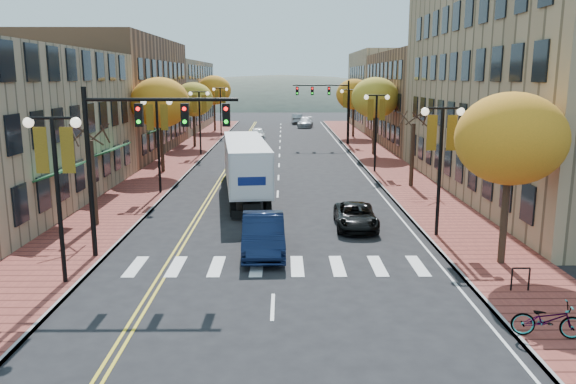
{
  "coord_description": "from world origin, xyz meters",
  "views": [
    {
      "loc": [
        0.35,
        -19.19,
        7.37
      ],
      "look_at": [
        0.57,
        5.96,
        2.2
      ],
      "focal_mm": 35.0,
      "sensor_mm": 36.0,
      "label": 1
    }
  ],
  "objects_px": {
    "navy_sedan": "(263,234)",
    "black_suv": "(356,216)",
    "semi_truck": "(245,162)",
    "bicycle": "(548,320)"
  },
  "relations": [
    {
      "from": "semi_truck",
      "to": "black_suv",
      "type": "distance_m",
      "value": 10.27
    },
    {
      "from": "semi_truck",
      "to": "navy_sedan",
      "type": "xyz_separation_m",
      "value": [
        1.59,
        -12.17,
        -1.27
      ]
    },
    {
      "from": "navy_sedan",
      "to": "bicycle",
      "type": "xyz_separation_m",
      "value": [
        8.3,
        -8.28,
        -0.16
      ]
    },
    {
      "from": "bicycle",
      "to": "semi_truck",
      "type": "bearing_deg",
      "value": 36.58
    },
    {
      "from": "black_suv",
      "to": "bicycle",
      "type": "xyz_separation_m",
      "value": [
        3.85,
        -12.28,
        0.06
      ]
    },
    {
      "from": "navy_sedan",
      "to": "black_suv",
      "type": "height_order",
      "value": "navy_sedan"
    },
    {
      "from": "black_suv",
      "to": "semi_truck",
      "type": "bearing_deg",
      "value": 128.17
    },
    {
      "from": "semi_truck",
      "to": "black_suv",
      "type": "height_order",
      "value": "semi_truck"
    },
    {
      "from": "black_suv",
      "to": "bicycle",
      "type": "distance_m",
      "value": 12.87
    },
    {
      "from": "navy_sedan",
      "to": "black_suv",
      "type": "distance_m",
      "value": 5.98
    }
  ]
}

